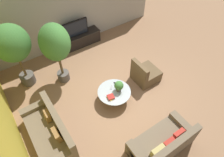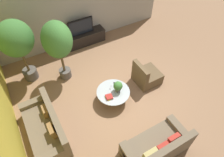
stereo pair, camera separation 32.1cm
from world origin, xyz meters
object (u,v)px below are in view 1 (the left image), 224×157
object	(u,v)px
armchair_wicker	(145,74)
potted_palm_corner	(55,44)
couch_by_wall	(50,133)
couch_near_entry	(162,144)
potted_palm_tall	(13,46)
media_console	(77,40)
television	(76,28)
coffee_table	(114,94)
potted_plant_tabletop	(119,86)

from	to	relation	value
armchair_wicker	potted_palm_corner	size ratio (longest dim) A/B	0.39
couch_by_wall	couch_near_entry	bearing A→B (deg)	50.04
potted_palm_tall	potted_palm_corner	world-z (taller)	potted_palm_tall
couch_near_entry	armchair_wicker	distance (m)	2.47
media_console	television	bearing A→B (deg)	-90.00
armchair_wicker	potted_palm_tall	size ratio (longest dim) A/B	0.38
coffee_table	potted_palm_tall	world-z (taller)	potted_palm_tall
media_console	potted_plant_tabletop	distance (m)	3.14
couch_by_wall	armchair_wicker	world-z (taller)	armchair_wicker
couch_near_entry	potted_palm_tall	size ratio (longest dim) A/B	0.76
television	armchair_wicker	xyz separation A→B (m)	(1.03, -2.96, -0.55)
couch_by_wall	media_console	bearing A→B (deg)	142.20
media_console	couch_near_entry	distance (m)	5.11
television	couch_by_wall	world-z (taller)	television
media_console	potted_palm_tall	distance (m)	2.80
potted_palm_tall	couch_by_wall	bearing A→B (deg)	-93.65
potted_palm_corner	potted_plant_tabletop	distance (m)	2.25
coffee_table	potted_palm_corner	distance (m)	2.31
television	couch_by_wall	bearing A→B (deg)	-127.81
couch_near_entry	potted_palm_tall	world-z (taller)	potted_palm_tall
media_console	couch_by_wall	world-z (taller)	couch_by_wall
coffee_table	couch_by_wall	bearing A→B (deg)	-177.07
couch_near_entry	couch_by_wall	bearing A→B (deg)	-39.96
potted_palm_tall	potted_plant_tabletop	xyz separation A→B (m)	(2.16, -2.28, -0.98)
coffee_table	potted_plant_tabletop	world-z (taller)	potted_plant_tabletop
armchair_wicker	potted_palm_corner	xyz separation A→B (m)	(-2.30, 1.58, 1.24)
potted_palm_tall	potted_plant_tabletop	distance (m)	3.29
media_console	potted_palm_tall	xyz separation A→B (m)	(-2.33, -0.83, 1.31)
coffee_table	potted_palm_corner	bearing A→B (deg)	119.16
coffee_table	couch_by_wall	xyz separation A→B (m)	(-2.16, -0.11, 0.00)
television	potted_palm_corner	xyz separation A→B (m)	(-1.26, -1.38, 0.70)
television	potted_plant_tabletop	size ratio (longest dim) A/B	2.75
media_console	armchair_wicker	bearing A→B (deg)	-70.75
couch_by_wall	armchair_wicker	distance (m)	3.52
television	potted_palm_corner	size ratio (longest dim) A/B	0.45
media_console	armchair_wicker	xyz separation A→B (m)	(1.03, -2.96, 0.01)
potted_palm_tall	potted_palm_corner	xyz separation A→B (m)	(1.06, -0.55, -0.06)
coffee_table	potted_plant_tabletop	xyz separation A→B (m)	(0.14, -0.03, 0.32)
coffee_table	couch_near_entry	bearing A→B (deg)	-86.72
media_console	coffee_table	xyz separation A→B (m)	(-0.31, -3.08, 0.02)
couch_by_wall	potted_plant_tabletop	size ratio (longest dim) A/B	5.28
television	potted_palm_corner	world-z (taller)	potted_palm_corner
potted_palm_corner	potted_plant_tabletop	xyz separation A→B (m)	(1.09, -1.73, -0.91)
couch_near_entry	potted_plant_tabletop	distance (m)	2.01
couch_by_wall	potted_palm_corner	size ratio (longest dim) A/B	0.87
coffee_table	couch_near_entry	distance (m)	2.02
media_console	television	size ratio (longest dim) A/B	1.91
media_console	potted_palm_corner	bearing A→B (deg)	-132.45
media_console	television	xyz separation A→B (m)	(-0.00, -0.00, 0.56)
coffee_table	potted_palm_corner	world-z (taller)	potted_palm_corner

